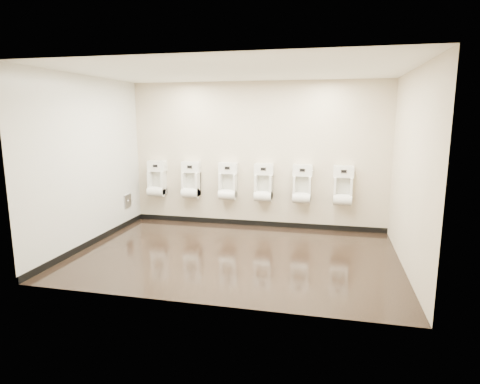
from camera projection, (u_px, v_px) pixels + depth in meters
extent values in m
cube|color=black|center=(235.00, 254.00, 6.34)|extent=(5.00, 3.50, 0.00)
cube|color=white|center=(235.00, 71.00, 5.82)|extent=(5.00, 3.50, 0.00)
cube|color=beige|center=(256.00, 156.00, 7.75)|extent=(5.00, 0.02, 2.80)
cube|color=beige|center=(198.00, 186.00, 4.40)|extent=(5.00, 0.02, 2.80)
cube|color=beige|center=(88.00, 162.00, 6.62)|extent=(0.02, 3.50, 2.80)
cube|color=beige|center=(411.00, 171.00, 5.53)|extent=(0.02, 3.50, 2.80)
cube|color=white|center=(88.00, 162.00, 6.62)|extent=(0.01, 3.50, 2.80)
cube|color=black|center=(255.00, 223.00, 7.99)|extent=(5.00, 0.02, 0.10)
cube|color=black|center=(94.00, 241.00, 6.87)|extent=(0.02, 3.50, 0.10)
cube|color=#9E9EA3|center=(128.00, 201.00, 7.93)|extent=(0.03, 0.25, 0.25)
cylinder|color=silver|center=(128.00, 201.00, 7.93)|extent=(0.02, 0.04, 0.04)
cube|color=white|center=(157.00, 183.00, 8.19)|extent=(0.33, 0.24, 0.47)
cube|color=silver|center=(159.00, 180.00, 8.26)|extent=(0.25, 0.01, 0.35)
cylinder|color=white|center=(156.00, 191.00, 8.16)|extent=(0.33, 0.20, 0.20)
cube|color=white|center=(157.00, 166.00, 8.16)|extent=(0.37, 0.17, 0.20)
cube|color=black|center=(155.00, 166.00, 8.07)|extent=(0.09, 0.01, 0.05)
cube|color=silver|center=(155.00, 166.00, 8.07)|extent=(0.11, 0.01, 0.07)
cylinder|color=silver|center=(166.00, 167.00, 8.12)|extent=(0.01, 0.03, 0.03)
cube|color=white|center=(191.00, 184.00, 8.03)|extent=(0.33, 0.24, 0.47)
cube|color=silver|center=(192.00, 182.00, 8.10)|extent=(0.25, 0.01, 0.35)
cylinder|color=white|center=(190.00, 193.00, 8.00)|extent=(0.33, 0.20, 0.20)
cube|color=white|center=(191.00, 167.00, 8.00)|extent=(0.37, 0.17, 0.20)
cube|color=black|center=(190.00, 167.00, 7.91)|extent=(0.09, 0.01, 0.05)
cube|color=silver|center=(190.00, 167.00, 7.91)|extent=(0.11, 0.01, 0.07)
cylinder|color=silver|center=(200.00, 168.00, 7.96)|extent=(0.01, 0.03, 0.03)
cube|color=white|center=(228.00, 186.00, 7.87)|extent=(0.33, 0.24, 0.47)
cube|color=silver|center=(229.00, 183.00, 7.93)|extent=(0.25, 0.01, 0.35)
cylinder|color=white|center=(227.00, 195.00, 7.84)|extent=(0.33, 0.20, 0.20)
cube|color=white|center=(228.00, 168.00, 7.83)|extent=(0.37, 0.17, 0.20)
cube|color=black|center=(227.00, 168.00, 7.74)|extent=(0.09, 0.01, 0.05)
cube|color=silver|center=(227.00, 168.00, 7.74)|extent=(0.11, 0.01, 0.07)
cylinder|color=silver|center=(238.00, 169.00, 7.79)|extent=(0.01, 0.03, 0.03)
cube|color=white|center=(264.00, 187.00, 7.71)|extent=(0.33, 0.24, 0.47)
cube|color=silver|center=(264.00, 184.00, 7.78)|extent=(0.25, 0.01, 0.35)
cylinder|color=white|center=(263.00, 196.00, 7.68)|extent=(0.33, 0.20, 0.20)
cube|color=white|center=(264.00, 169.00, 7.68)|extent=(0.37, 0.17, 0.20)
cube|color=black|center=(263.00, 169.00, 7.59)|extent=(0.09, 0.01, 0.05)
cube|color=silver|center=(263.00, 169.00, 7.59)|extent=(0.11, 0.01, 0.07)
cylinder|color=silver|center=(274.00, 170.00, 7.64)|extent=(0.01, 0.03, 0.03)
cube|color=white|center=(302.00, 188.00, 7.55)|extent=(0.33, 0.24, 0.47)
cube|color=silver|center=(302.00, 186.00, 7.62)|extent=(0.25, 0.01, 0.35)
cylinder|color=white|center=(302.00, 198.00, 7.52)|extent=(0.33, 0.20, 0.20)
cube|color=white|center=(303.00, 171.00, 7.52)|extent=(0.37, 0.17, 0.20)
cube|color=black|center=(302.00, 170.00, 7.43)|extent=(0.09, 0.01, 0.05)
cube|color=silver|center=(302.00, 170.00, 7.43)|extent=(0.11, 0.01, 0.07)
cylinder|color=silver|center=(313.00, 171.00, 7.48)|extent=(0.01, 0.03, 0.03)
cube|color=white|center=(343.00, 190.00, 7.39)|extent=(0.33, 0.24, 0.47)
cube|color=silver|center=(343.00, 187.00, 7.46)|extent=(0.25, 0.01, 0.35)
cylinder|color=white|center=(342.00, 200.00, 7.36)|extent=(0.33, 0.20, 0.20)
cube|color=white|center=(344.00, 172.00, 7.36)|extent=(0.37, 0.17, 0.20)
cube|color=black|center=(344.00, 171.00, 7.27)|extent=(0.09, 0.01, 0.05)
cube|color=silver|center=(344.00, 171.00, 7.27)|extent=(0.11, 0.01, 0.07)
cylinder|color=silver|center=(354.00, 172.00, 7.32)|extent=(0.01, 0.03, 0.03)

